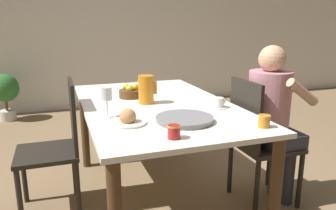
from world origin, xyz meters
name	(u,v)px	position (x,y,z in m)	size (l,w,h in m)	color
ground_plane	(157,200)	(0.00, 0.00, 0.00)	(20.00, 20.00, 0.00)	#7F6647
wall_back	(98,25)	(0.00, 3.09, 1.30)	(10.00, 0.06, 2.60)	silver
dining_table	(156,116)	(0.00, 0.00, 0.68)	(1.03, 1.74, 0.78)	silver
chair_person_side	(258,139)	(0.70, -0.26, 0.51)	(0.42, 0.42, 0.96)	black
chair_opposite	(57,144)	(-0.70, 0.12, 0.51)	(0.42, 0.42, 0.96)	black
person_seated	(272,113)	(0.79, -0.29, 0.71)	(0.39, 0.41, 1.20)	#33333D
red_pitcher	(146,89)	(-0.07, 0.02, 0.88)	(0.14, 0.11, 0.20)	orange
wine_glass_water	(107,95)	(-0.39, -0.24, 0.92)	(0.07, 0.07, 0.19)	white
teacup_near_person	(219,103)	(0.37, -0.26, 0.81)	(0.12, 0.12, 0.07)	silver
serving_tray	(184,119)	(0.03, -0.48, 0.79)	(0.34, 0.34, 0.03)	gray
bread_plate	(128,119)	(-0.30, -0.41, 0.81)	(0.22, 0.22, 0.10)	silver
jam_jar_amber	(264,121)	(0.41, -0.73, 0.82)	(0.07, 0.07, 0.07)	#C67A1E
jam_jar_red	(174,131)	(-0.13, -0.73, 0.82)	(0.07, 0.07, 0.07)	#A81E1E
fruit_bowl	(130,92)	(-0.14, 0.24, 0.82)	(0.17, 0.17, 0.11)	brown
potted_plant	(5,91)	(-1.36, 2.72, 0.42)	(0.39, 0.39, 0.65)	beige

